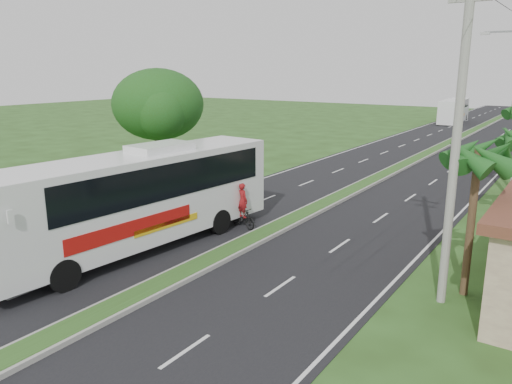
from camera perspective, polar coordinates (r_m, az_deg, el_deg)
The scene contains 11 objects.
ground at distance 19.81m, azimuth -5.99°, elevation -8.37°, with size 180.00×180.00×0.00m, color #294419.
road_asphalt at distance 36.78m, azimuth 14.31°, elevation 1.76°, with size 14.00×160.00×0.02m, color black.
median_strip at distance 36.76m, azimuth 14.32°, elevation 1.90°, with size 1.20×160.00×0.18m.
lane_edge_left at distance 39.45m, azimuth 5.13°, elevation 2.93°, with size 0.12×160.00×0.01m, color silver.
lane_edge_right at distance 35.20m, azimuth 24.60°, elevation 0.36°, with size 0.12×160.00×0.01m, color silver.
palm_verge_a at distance 17.46m, azimuth 24.05°, elevation 3.64°, with size 2.40×2.40×5.45m.
shade_tree at distance 34.02m, azimuth -11.23°, elevation 9.52°, with size 6.30×6.00×7.54m.
utility_pole_a at distance 16.45m, azimuth 22.02°, elevation 6.57°, with size 1.60×0.28×11.00m.
coach_bus_main at distance 21.35m, azimuth -13.28°, elevation -0.24°, with size 3.95×13.72×4.38m.
coach_bus_far at distance 76.87m, azimuth 21.69°, elevation 8.76°, with size 3.11×11.29×3.25m.
motorcyclist at distance 23.93m, azimuth -1.53°, elevation -2.33°, with size 1.81×0.96×2.23m.
Camera 1 is at (11.85, -14.00, 7.50)m, focal length 35.00 mm.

